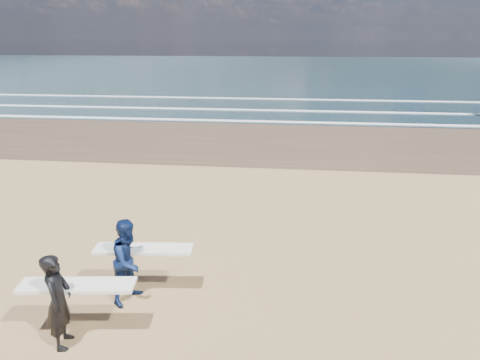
# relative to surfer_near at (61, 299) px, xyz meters

# --- Properties ---
(ocean) EXTENTS (220.00, 100.00, 0.02)m
(ocean) POSITION_rel_surfer_near_xyz_m (19.97, 71.85, -0.96)
(ocean) COLOR #172B33
(ocean) RESTS_ON ground
(surfer_near) EXTENTS (2.25, 1.13, 1.91)m
(surfer_near) POSITION_rel_surfer_near_xyz_m (0.00, 0.00, 0.00)
(surfer_near) COLOR black
(surfer_near) RESTS_ON ground
(surfer_far) EXTENTS (2.24, 1.28, 1.92)m
(surfer_far) POSITION_rel_surfer_near_xyz_m (0.76, 1.58, -0.00)
(surfer_far) COLOR #0D1E49
(surfer_far) RESTS_ON ground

